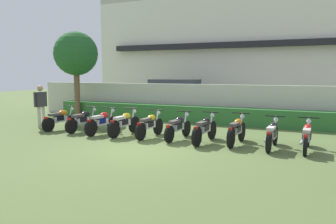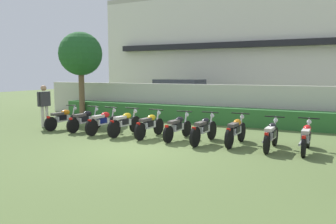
{
  "view_description": "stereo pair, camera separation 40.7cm",
  "coord_description": "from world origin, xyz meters",
  "px_view_note": "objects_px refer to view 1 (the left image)",
  "views": [
    {
      "loc": [
        4.68,
        -8.43,
        2.27
      ],
      "look_at": [
        0.0,
        2.16,
        0.9
      ],
      "focal_mm": 35.38,
      "sensor_mm": 36.0,
      "label": 1
    },
    {
      "loc": [
        5.05,
        -8.25,
        2.27
      ],
      "look_at": [
        0.0,
        2.16,
        0.9
      ],
      "focal_mm": 35.38,
      "sensor_mm": 36.0,
      "label": 2
    }
  ],
  "objects_px": {
    "motorcycle_in_row_8": "(272,134)",
    "inspector_person": "(41,102)",
    "motorcycle_in_row_6": "(205,129)",
    "motorcycle_in_row_9": "(307,136)",
    "tree_near_inspector": "(76,54)",
    "motorcycle_in_row_4": "(150,125)",
    "parked_car": "(177,96)",
    "motorcycle_in_row_1": "(83,120)",
    "motorcycle_in_row_3": "(124,123)",
    "motorcycle_in_row_7": "(237,130)",
    "motorcycle_in_row_0": "(60,119)",
    "motorcycle_in_row_5": "(178,127)",
    "motorcycle_in_row_2": "(102,122)"
  },
  "relations": [
    {
      "from": "motorcycle_in_row_0",
      "to": "motorcycle_in_row_8",
      "type": "distance_m",
      "value": 8.19
    },
    {
      "from": "motorcycle_in_row_3",
      "to": "motorcycle_in_row_7",
      "type": "xyz_separation_m",
      "value": [
        4.06,
        0.14,
        0.0
      ]
    },
    {
      "from": "motorcycle_in_row_0",
      "to": "motorcycle_in_row_6",
      "type": "distance_m",
      "value": 6.08
    },
    {
      "from": "parked_car",
      "to": "motorcycle_in_row_5",
      "type": "bearing_deg",
      "value": -65.6
    },
    {
      "from": "motorcycle_in_row_0",
      "to": "motorcycle_in_row_1",
      "type": "bearing_deg",
      "value": -81.05
    },
    {
      "from": "motorcycle_in_row_0",
      "to": "motorcycle_in_row_3",
      "type": "distance_m",
      "value": 3.02
    },
    {
      "from": "parked_car",
      "to": "motorcycle_in_row_0",
      "type": "height_order",
      "value": "parked_car"
    },
    {
      "from": "tree_near_inspector",
      "to": "motorcycle_in_row_5",
      "type": "distance_m",
      "value": 8.23
    },
    {
      "from": "motorcycle_in_row_0",
      "to": "motorcycle_in_row_6",
      "type": "bearing_deg",
      "value": -84.47
    },
    {
      "from": "tree_near_inspector",
      "to": "motorcycle_in_row_3",
      "type": "bearing_deg",
      "value": -35.22
    },
    {
      "from": "motorcycle_in_row_6",
      "to": "motorcycle_in_row_9",
      "type": "xyz_separation_m",
      "value": [
        3.07,
        0.1,
        -0.02
      ]
    },
    {
      "from": "parked_car",
      "to": "motorcycle_in_row_2",
      "type": "height_order",
      "value": "parked_car"
    },
    {
      "from": "parked_car",
      "to": "inspector_person",
      "type": "xyz_separation_m",
      "value": [
        -3.03,
        -7.57,
        0.11
      ]
    },
    {
      "from": "motorcycle_in_row_1",
      "to": "inspector_person",
      "type": "distance_m",
      "value": 2.27
    },
    {
      "from": "motorcycle_in_row_6",
      "to": "motorcycle_in_row_3",
      "type": "bearing_deg",
      "value": 93.67
    },
    {
      "from": "motorcycle_in_row_3",
      "to": "inspector_person",
      "type": "height_order",
      "value": "inspector_person"
    },
    {
      "from": "motorcycle_in_row_2",
      "to": "motorcycle_in_row_7",
      "type": "xyz_separation_m",
      "value": [
        5.02,
        0.17,
        0.01
      ]
    },
    {
      "from": "tree_near_inspector",
      "to": "motorcycle_in_row_4",
      "type": "height_order",
      "value": "tree_near_inspector"
    },
    {
      "from": "motorcycle_in_row_8",
      "to": "motorcycle_in_row_9",
      "type": "bearing_deg",
      "value": -81.9
    },
    {
      "from": "motorcycle_in_row_3",
      "to": "motorcycle_in_row_9",
      "type": "height_order",
      "value": "motorcycle_in_row_3"
    },
    {
      "from": "tree_near_inspector",
      "to": "motorcycle_in_row_3",
      "type": "relative_size",
      "value": 2.32
    },
    {
      "from": "parked_car",
      "to": "motorcycle_in_row_6",
      "type": "height_order",
      "value": "parked_car"
    },
    {
      "from": "parked_car",
      "to": "motorcycle_in_row_0",
      "type": "relative_size",
      "value": 2.53
    },
    {
      "from": "tree_near_inspector",
      "to": "motorcycle_in_row_4",
      "type": "distance_m",
      "value": 7.38
    },
    {
      "from": "parked_car",
      "to": "tree_near_inspector",
      "type": "height_order",
      "value": "tree_near_inspector"
    },
    {
      "from": "tree_near_inspector",
      "to": "motorcycle_in_row_1",
      "type": "distance_m",
      "value": 5.28
    },
    {
      "from": "motorcycle_in_row_3",
      "to": "motorcycle_in_row_4",
      "type": "height_order",
      "value": "motorcycle_in_row_3"
    },
    {
      "from": "parked_car",
      "to": "tree_near_inspector",
      "type": "xyz_separation_m",
      "value": [
        -3.83,
        -4.25,
        2.27
      ]
    },
    {
      "from": "motorcycle_in_row_1",
      "to": "motorcycle_in_row_6",
      "type": "distance_m",
      "value": 5.0
    },
    {
      "from": "tree_near_inspector",
      "to": "motorcycle_in_row_8",
      "type": "distance_m",
      "value": 11.03
    },
    {
      "from": "motorcycle_in_row_1",
      "to": "motorcycle_in_row_8",
      "type": "height_order",
      "value": "motorcycle_in_row_8"
    },
    {
      "from": "motorcycle_in_row_2",
      "to": "motorcycle_in_row_6",
      "type": "xyz_separation_m",
      "value": [
        4.01,
        -0.0,
        0.01
      ]
    },
    {
      "from": "motorcycle_in_row_5",
      "to": "inspector_person",
      "type": "relative_size",
      "value": 1.07
    },
    {
      "from": "parked_car",
      "to": "motorcycle_in_row_2",
      "type": "distance_m",
      "value": 7.77
    },
    {
      "from": "parked_car",
      "to": "tree_near_inspector",
      "type": "distance_m",
      "value": 6.16
    },
    {
      "from": "motorcycle_in_row_6",
      "to": "motorcycle_in_row_8",
      "type": "height_order",
      "value": "motorcycle_in_row_6"
    },
    {
      "from": "parked_car",
      "to": "motorcycle_in_row_7",
      "type": "distance_m",
      "value": 9.18
    },
    {
      "from": "motorcycle_in_row_6",
      "to": "inspector_person",
      "type": "bearing_deg",
      "value": 92.8
    },
    {
      "from": "motorcycle_in_row_5",
      "to": "motorcycle_in_row_6",
      "type": "distance_m",
      "value": 1.01
    },
    {
      "from": "motorcycle_in_row_8",
      "to": "inspector_person",
      "type": "bearing_deg",
      "value": 91.33
    },
    {
      "from": "motorcycle_in_row_2",
      "to": "motorcycle_in_row_1",
      "type": "bearing_deg",
      "value": 86.23
    },
    {
      "from": "parked_car",
      "to": "motorcycle_in_row_5",
      "type": "xyz_separation_m",
      "value": [
        3.16,
        -7.61,
        -0.5
      ]
    },
    {
      "from": "motorcycle_in_row_9",
      "to": "inspector_person",
      "type": "height_order",
      "value": "inspector_person"
    },
    {
      "from": "parked_car",
      "to": "motorcycle_in_row_1",
      "type": "bearing_deg",
      "value": -94.46
    },
    {
      "from": "motorcycle_in_row_6",
      "to": "motorcycle_in_row_7",
      "type": "bearing_deg",
      "value": -76.06
    },
    {
      "from": "motorcycle_in_row_6",
      "to": "motorcycle_in_row_9",
      "type": "relative_size",
      "value": 1.04
    },
    {
      "from": "motorcycle_in_row_0",
      "to": "tree_near_inspector",
      "type": "bearing_deg",
      "value": 35.52
    },
    {
      "from": "motorcycle_in_row_6",
      "to": "motorcycle_in_row_7",
      "type": "distance_m",
      "value": 1.02
    },
    {
      "from": "motorcycle_in_row_0",
      "to": "inspector_person",
      "type": "relative_size",
      "value": 1.03
    },
    {
      "from": "motorcycle_in_row_5",
      "to": "tree_near_inspector",
      "type": "bearing_deg",
      "value": 68.96
    }
  ]
}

